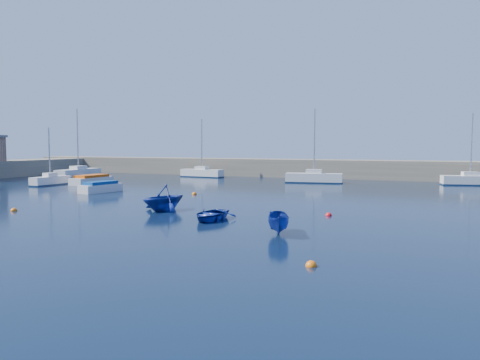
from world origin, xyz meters
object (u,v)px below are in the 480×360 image
at_px(sailboat_3, 50,180).
at_px(sailboat_7, 470,180).
at_px(sailboat_4, 78,173).
at_px(dinghy_left, 164,197).
at_px(sailboat_6, 314,178).
at_px(motorboat_1, 101,187).
at_px(sailboat_5, 202,173).
at_px(dinghy_center, 211,215).
at_px(motorboat_2, 92,180).
at_px(dinghy_right, 279,223).

xyz_separation_m(sailboat_3, sailboat_7, (45.60, 18.76, 0.05)).
bearing_deg(sailboat_4, dinghy_left, -40.03).
xyz_separation_m(sailboat_6, motorboat_1, (-17.02, -19.46, -0.16)).
distance_m(sailboat_5, dinghy_center, 39.60).
distance_m(motorboat_1, dinghy_left, 15.59).
relative_size(sailboat_6, motorboat_2, 1.63).
xyz_separation_m(sailboat_4, sailboat_5, (16.55, 7.19, -0.03)).
bearing_deg(dinghy_right, motorboat_1, 129.69).
relative_size(sailboat_4, sailboat_6, 1.08).
distance_m(sailboat_4, dinghy_center, 44.76).
relative_size(sailboat_5, dinghy_right, 2.85).
relative_size(motorboat_1, dinghy_left, 1.29).
distance_m(dinghy_left, dinghy_right, 11.70).
distance_m(sailboat_5, dinghy_left, 35.12).
bearing_deg(motorboat_2, dinghy_center, -33.20).
bearing_deg(motorboat_1, sailboat_4, 146.29).
bearing_deg(sailboat_4, dinghy_center, -38.41).
height_order(sailboat_3, sailboat_7, sailboat_7).
distance_m(motorboat_1, motorboat_2, 10.43).
bearing_deg(dinghy_left, sailboat_5, 131.98).
xyz_separation_m(sailboat_7, dinghy_right, (-11.58, -37.35, -0.05)).
bearing_deg(dinghy_center, motorboat_1, 147.52).
relative_size(sailboat_3, sailboat_5, 0.79).
height_order(sailboat_5, sailboat_6, sailboat_6).
height_order(sailboat_7, dinghy_center, sailboat_7).
relative_size(sailboat_6, dinghy_center, 2.64).
distance_m(sailboat_3, sailboat_4, 13.61).
bearing_deg(sailboat_6, dinghy_right, -178.30).
bearing_deg(sailboat_7, sailboat_5, 76.26).
relative_size(sailboat_3, dinghy_center, 1.94).
relative_size(sailboat_7, dinghy_right, 2.81).
xyz_separation_m(sailboat_5, dinghy_left, (13.48, -32.43, 0.32)).
distance_m(motorboat_2, dinghy_left, 25.92).
bearing_deg(dinghy_left, motorboat_1, 164.59).
distance_m(motorboat_1, dinghy_right, 27.22).
bearing_deg(dinghy_center, dinghy_left, 153.19).
distance_m(sailboat_6, motorboat_1, 25.85).
height_order(motorboat_1, dinghy_left, dinghy_left).
bearing_deg(sailboat_3, dinghy_center, -26.93).
relative_size(sailboat_5, sailboat_7, 1.01).
xyz_separation_m(sailboat_5, sailboat_7, (35.46, -0.43, -0.01)).
height_order(sailboat_3, sailboat_4, sailboat_4).
bearing_deg(dinghy_left, dinghy_right, -7.86).
distance_m(sailboat_5, sailboat_6, 18.17).
distance_m(sailboat_7, dinghy_left, 38.82).
bearing_deg(dinghy_left, sailboat_4, 159.35).
xyz_separation_m(sailboat_6, motorboat_2, (-24.36, -12.05, -0.13)).
bearing_deg(motorboat_2, dinghy_left, -35.32).
bearing_deg(sailboat_3, sailboat_5, 64.10).
bearing_deg(sailboat_6, dinghy_center, 172.82).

